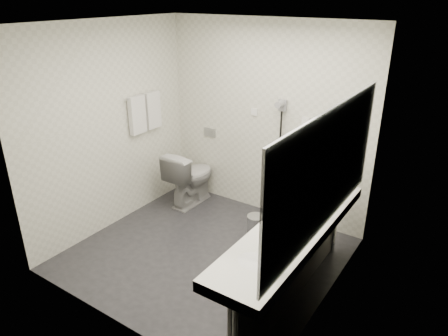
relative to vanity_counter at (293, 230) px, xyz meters
The scene contains 31 objects.
floor 1.39m from the vanity_counter, 169.92° to the left, with size 2.80×2.80×0.00m, color #26262B.
ceiling 2.05m from the vanity_counter, 169.92° to the left, with size 2.80×2.80×0.00m, color white.
wall_back 1.93m from the vanity_counter, 126.87° to the left, with size 2.80×2.80×0.00m, color silver.
wall_front 1.64m from the vanity_counter, 135.64° to the right, with size 2.80×2.80×0.00m, color silver.
wall_left 2.57m from the vanity_counter, behind, with size 2.60×2.60×0.00m, color silver.
wall_right 0.56m from the vanity_counter, 36.03° to the left, with size 2.60×2.60×0.00m, color silver.
vanity_counter is the anchor object (origin of this frame).
vanity_panel 0.43m from the vanity_counter, ahead, with size 0.03×2.15×0.75m, color gray.
vanity_post_far 1.12m from the vanity_counter, 86.97° to the left, with size 0.06×0.06×0.75m, color silver.
mirror 0.70m from the vanity_counter, ahead, with size 0.02×2.20×1.05m, color #B2BCC6.
basin_near 0.65m from the vanity_counter, 90.00° to the right, with size 0.40×0.31×0.05m, color white.
basin_far 0.65m from the vanity_counter, 90.00° to the left, with size 0.40×0.31×0.05m, color white.
faucet_near 0.69m from the vanity_counter, 73.30° to the right, with size 0.04×0.04×0.15m, color silver.
faucet_far 0.69m from the vanity_counter, 73.30° to the left, with size 0.04×0.04×0.15m, color silver.
soap_bottle_a 0.17m from the vanity_counter, 87.62° to the left, with size 0.05×0.05×0.11m, color silver.
soap_bottle_b 0.19m from the vanity_counter, 103.16° to the left, with size 0.07×0.07×0.09m, color silver.
soap_bottle_c 0.11m from the vanity_counter, 133.80° to the right, with size 0.05×0.05×0.13m, color silver.
glass_left 0.36m from the vanity_counter, 58.53° to the left, with size 0.06×0.06×0.10m, color silver.
glass_right 0.32m from the vanity_counter, 68.77° to the left, with size 0.06×0.06×0.11m, color silver.
toilet 2.36m from the vanity_counter, 151.48° to the left, with size 0.44×0.77×0.78m, color white.
flush_plate 2.48m from the vanity_counter, 143.06° to the left, with size 0.18×0.02×0.12m, color #B2B5BA.
pedal_bin 1.31m from the vanity_counter, 135.85° to the left, with size 0.21×0.21×0.29m, color #B2B5BA.
bin_lid 1.24m from the vanity_counter, 135.85° to the left, with size 0.21×0.21×0.01m, color #B2B5BA.
towel_rail 2.69m from the vanity_counter, 163.14° to the left, with size 0.02×0.02×0.62m, color silver.
towel_near 2.59m from the vanity_counter, 166.10° to the left, with size 0.07×0.24×0.48m, color white.
towel_far 2.67m from the vanity_counter, 160.15° to the left, with size 0.07×0.24×0.48m, color white.
dryer_cradle 1.85m from the vanity_counter, 120.76° to the left, with size 0.10×0.04×0.14m, color gray.
dryer_barrel 1.81m from the vanity_counter, 122.01° to the left, with size 0.08×0.08×0.14m, color gray.
dryer_cord 1.76m from the vanity_counter, 121.02° to the left, with size 0.02×0.02×0.35m, color black.
switch_plate_a 2.04m from the vanity_counter, 130.59° to the left, with size 0.09×0.02×0.09m, color white.
switch_plate_b 1.69m from the vanity_counter, 111.13° to the left, with size 0.09×0.02×0.09m, color white.
Camera 1 is at (2.39, -3.19, 2.77)m, focal length 33.31 mm.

